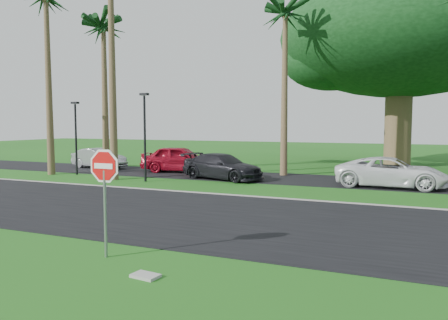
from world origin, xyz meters
TOP-DOWN VIEW (x-y plane):
  - ground at (0.00, 0.00)m, footprint 120.00×120.00m
  - road at (0.00, 2.00)m, footprint 120.00×8.00m
  - parking_strip at (0.00, 12.50)m, footprint 120.00×5.00m
  - curb at (0.00, 6.05)m, footprint 120.00×0.12m
  - stop_sign_near at (0.50, -3.00)m, footprint 1.05×0.07m
  - palm_left_far at (-13.00, 9.00)m, footprint 5.00×5.00m
  - palm_left_mid at (-10.50, 11.00)m, footprint 5.00×5.00m
  - palm_center at (0.00, 14.00)m, footprint 5.00×5.00m
  - canopy_tree at (6.00, 22.00)m, footprint 16.50×16.50m
  - streetlight_left at (-11.50, 9.50)m, footprint 0.45×0.25m
  - streetlight_right at (-6.00, 8.50)m, footprint 0.45×0.25m
  - car_silver at (-12.73, 13.04)m, footprint 4.26×2.05m
  - car_red at (-6.43, 13.05)m, footprint 5.11×2.82m
  - car_dark at (-2.60, 10.90)m, footprint 5.13×3.10m
  - car_minivan at (6.05, 11.28)m, footprint 5.21×2.48m
  - utility_slab at (2.06, -3.76)m, footprint 0.59×0.41m

SIDE VIEW (x-z plane):
  - ground at x=0.00m, z-range 0.00..0.00m
  - road at x=0.00m, z-range 0.00..0.02m
  - parking_strip at x=0.00m, z-range 0.00..0.02m
  - curb at x=0.00m, z-range 0.00..0.06m
  - utility_slab at x=2.06m, z-range 0.00..0.06m
  - car_silver at x=-12.73m, z-range 0.00..1.35m
  - car_dark at x=-2.60m, z-range 0.00..1.39m
  - car_minivan at x=6.05m, z-range 0.00..1.43m
  - car_red at x=-6.43m, z-range 0.00..1.65m
  - stop_sign_near at x=0.50m, z-range 0.46..3.09m
  - streetlight_left at x=-11.50m, z-range 0.33..4.67m
  - streetlight_right at x=-6.00m, z-range 0.33..4.97m
  - palm_left_mid at x=-10.50m, z-range 3.68..13.68m
  - canopy_tree at x=6.00m, z-range 2.39..15.51m
  - palm_center at x=0.00m, z-range 3.91..14.41m
  - palm_left_far at x=-13.00m, z-range 4.38..15.88m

